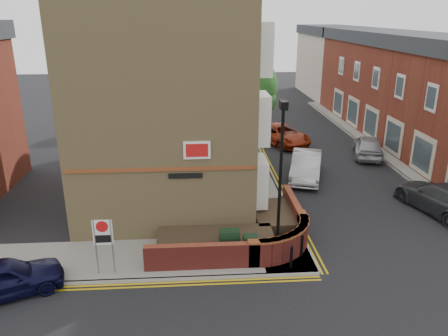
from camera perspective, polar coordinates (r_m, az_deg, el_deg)
ground at (r=16.85m, az=2.12°, el=-14.13°), size 120.00×120.00×0.00m
pavement_corner at (r=18.12m, az=-9.70°, el=-11.58°), size 13.00×3.00×0.12m
pavement_main at (r=31.55m, az=2.72°, el=2.42°), size 2.00×32.00×0.12m
pavement_far at (r=32.00m, az=23.34°, el=1.05°), size 4.00×40.00×0.12m
kerb_side at (r=16.86m, az=-10.18°, el=-14.21°), size 13.00×0.15×0.12m
kerb_main_near at (r=31.67m, az=4.52°, el=2.45°), size 0.15×32.00×0.12m
kerb_main_far at (r=31.14m, az=20.07°, el=0.99°), size 0.15×40.00×0.12m
yellow_lines_side at (r=16.68m, az=-10.25°, el=-14.84°), size 13.00×0.28×0.01m
yellow_lines_main at (r=31.73m, az=4.97°, el=2.37°), size 0.28×32.00×0.01m
corner_building at (r=22.20m, az=-7.35°, el=11.33°), size 8.95×10.40×13.60m
garden_wall at (r=18.97m, az=1.33°, el=-9.95°), size 6.80×6.00×1.20m
lamppost at (r=16.59m, az=7.34°, el=-1.81°), size 0.25×0.50×6.30m
utility_cabinet_large at (r=17.55m, az=0.71°, el=-9.86°), size 0.80×0.45×1.20m
utility_cabinet_small at (r=17.40m, az=3.47°, el=-10.39°), size 0.55×0.40×1.10m
bollard_near at (r=17.18m, az=8.78°, el=-11.40°), size 0.11×0.11×0.90m
bollard_far at (r=17.98m, az=10.13°, el=-9.97°), size 0.11×0.11×0.90m
zone_sign at (r=16.72m, az=-15.51°, el=-8.65°), size 0.72×0.07×2.20m
far_terrace at (r=35.26m, az=23.54°, el=9.31°), size 5.40×30.40×8.00m
far_terrace_cream at (r=54.62m, az=13.56°, el=13.48°), size 5.40×12.40×8.00m
tree_near at (r=28.59m, az=3.33°, el=10.19°), size 3.64×3.65×6.70m
tree_mid at (r=36.40m, az=1.75°, el=13.01°), size 4.03×4.03×7.42m
tree_far at (r=44.35m, az=0.71°, el=13.83°), size 3.81×3.81×7.00m
traffic_light_assembly at (r=39.68m, az=1.87°, el=10.03°), size 0.20×0.16×4.20m
navy_hatchback at (r=17.36m, az=-26.94°, el=-12.75°), size 4.31×3.10×1.36m
silver_car_near at (r=26.40m, az=10.68°, el=0.30°), size 3.00×5.07×1.58m
red_car_main at (r=33.28m, az=7.50°, el=4.39°), size 4.35×5.81×1.47m
grey_car_far at (r=24.04m, az=26.57°, el=-3.54°), size 3.38×5.59×1.52m
silver_car_far at (r=31.53m, az=18.29°, el=2.74°), size 2.96×4.74×1.51m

